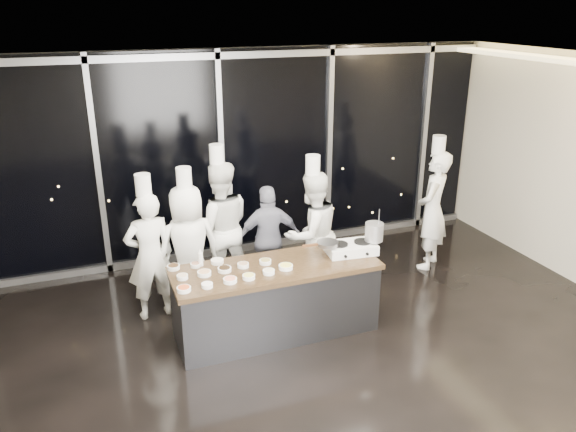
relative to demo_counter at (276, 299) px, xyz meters
name	(u,v)px	position (x,y,z in m)	size (l,w,h in m)	color
ground	(303,374)	(0.00, -0.90, -0.45)	(9.00, 9.00, 0.00)	black
room_shell	(322,176)	(0.18, -0.90, 1.79)	(9.02, 7.02, 3.21)	beige
window_wall	(221,157)	(0.00, 2.53, 1.14)	(8.90, 0.11, 3.20)	black
demo_counter	(276,299)	(0.00, 0.00, 0.00)	(2.46, 0.86, 0.90)	#37373C
stove	(351,248)	(1.00, 0.03, 0.51)	(0.64, 0.44, 0.14)	white
frying_pan	(327,243)	(0.68, 0.05, 0.61)	(0.47, 0.29, 0.04)	gray
stock_pot	(374,232)	(1.29, -0.01, 0.70)	(0.23, 0.23, 0.23)	#B5B5B8
prep_bowls	(226,272)	(-0.60, 0.01, 0.47)	(1.39, 0.73, 0.05)	white
squeeze_bottle	(200,258)	(-0.82, 0.32, 0.55)	(0.06, 0.06, 0.22)	white
chef_far_left	(150,255)	(-1.34, 0.93, 0.41)	(0.65, 0.47, 1.90)	white
chef_left	(189,247)	(-0.84, 0.98, 0.41)	(0.89, 0.65, 1.93)	white
chef_center	(220,227)	(-0.34, 1.35, 0.48)	(0.97, 0.79, 2.09)	white
guest	(269,239)	(0.29, 1.10, 0.31)	(0.93, 0.47, 1.52)	#131535
chef_right	(312,233)	(0.81, 0.82, 0.43)	(0.99, 0.86, 1.97)	white
chef_side	(433,209)	(2.82, 0.96, 0.47)	(0.78, 0.76, 2.04)	white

